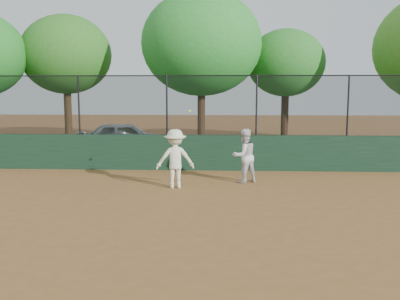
{
  "coord_description": "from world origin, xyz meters",
  "views": [
    {
      "loc": [
        1.34,
        -8.93,
        2.7
      ],
      "look_at": [
        0.8,
        2.2,
        1.2
      ],
      "focal_mm": 40.0,
      "sensor_mm": 36.0,
      "label": 1
    }
  ],
  "objects_px": {
    "parked_car": "(126,138)",
    "tree_2": "(201,44)",
    "tree_3": "(286,63)",
    "player_second": "(244,156)",
    "tree_1": "(66,55)",
    "player_main": "(175,159)"
  },
  "relations": [
    {
      "from": "tree_1",
      "to": "tree_3",
      "type": "xyz_separation_m",
      "value": [
        10.56,
        0.06,
        -0.43
      ]
    },
    {
      "from": "parked_car",
      "to": "tree_2",
      "type": "bearing_deg",
      "value": -72.47
    },
    {
      "from": "parked_car",
      "to": "player_main",
      "type": "xyz_separation_m",
      "value": [
        2.74,
        -6.37,
        0.12
      ]
    },
    {
      "from": "tree_1",
      "to": "player_main",
      "type": "bearing_deg",
      "value": -56.37
    },
    {
      "from": "player_main",
      "to": "tree_2",
      "type": "height_order",
      "value": "tree_2"
    },
    {
      "from": "player_second",
      "to": "tree_1",
      "type": "height_order",
      "value": "tree_1"
    },
    {
      "from": "tree_1",
      "to": "tree_3",
      "type": "bearing_deg",
      "value": 0.32
    },
    {
      "from": "tree_2",
      "to": "tree_3",
      "type": "relative_size",
      "value": 1.27
    },
    {
      "from": "parked_car",
      "to": "player_second",
      "type": "bearing_deg",
      "value": -151.37
    },
    {
      "from": "player_main",
      "to": "tree_3",
      "type": "relative_size",
      "value": 0.39
    },
    {
      "from": "parked_car",
      "to": "tree_1",
      "type": "distance_m",
      "value": 5.93
    },
    {
      "from": "parked_car",
      "to": "player_second",
      "type": "height_order",
      "value": "player_second"
    },
    {
      "from": "tree_2",
      "to": "player_main",
      "type": "bearing_deg",
      "value": -92.53
    },
    {
      "from": "tree_2",
      "to": "player_second",
      "type": "bearing_deg",
      "value": -77.68
    },
    {
      "from": "player_second",
      "to": "player_main",
      "type": "height_order",
      "value": "player_main"
    },
    {
      "from": "player_second",
      "to": "tree_1",
      "type": "distance_m",
      "value": 12.39
    },
    {
      "from": "player_second",
      "to": "parked_car",
      "type": "bearing_deg",
      "value": -79.58
    },
    {
      "from": "tree_3",
      "to": "parked_car",
      "type": "bearing_deg",
      "value": -156.37
    },
    {
      "from": "player_second",
      "to": "tree_2",
      "type": "distance_m",
      "value": 8.43
    },
    {
      "from": "tree_1",
      "to": "tree_2",
      "type": "bearing_deg",
      "value": -11.14
    },
    {
      "from": "tree_1",
      "to": "tree_3",
      "type": "relative_size",
      "value": 1.13
    },
    {
      "from": "parked_car",
      "to": "player_main",
      "type": "bearing_deg",
      "value": -168.28
    }
  ]
}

